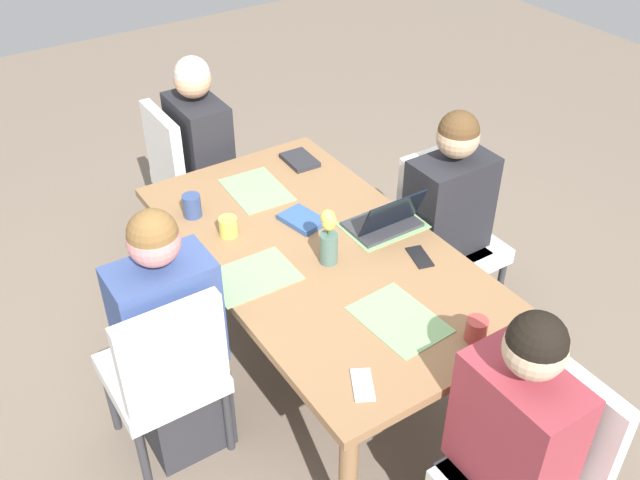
{
  "coord_description": "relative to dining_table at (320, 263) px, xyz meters",
  "views": [
    {
      "loc": [
        -2.09,
        1.36,
        2.6
      ],
      "look_at": [
        0.0,
        0.0,
        0.77
      ],
      "focal_mm": 40.01,
      "sensor_mm": 36.0,
      "label": 1
    }
  ],
  "objects": [
    {
      "name": "ground_plane",
      "position": [
        0.0,
        0.0,
        -0.65
      ],
      "size": [
        10.0,
        10.0,
        0.0
      ],
      "primitive_type": "plane",
      "color": "#756656"
    },
    {
      "name": "dining_table",
      "position": [
        0.0,
        0.0,
        0.0
      ],
      "size": [
        1.83,
        1.0,
        0.72
      ],
      "color": "olive",
      "rests_on": "ground_plane"
    },
    {
      "name": "chair_near_left_near",
      "position": [
        0.06,
        -0.79,
        -0.15
      ],
      "size": [
        0.44,
        0.44,
        0.9
      ],
      "color": "silver",
      "rests_on": "ground_plane"
    },
    {
      "name": "person_near_left_near",
      "position": [
        -0.02,
        -0.73,
        -0.12
      ],
      "size": [
        0.36,
        0.4,
        1.19
      ],
      "color": "#2D2D33",
      "rests_on": "ground_plane"
    },
    {
      "name": "chair_head_left_left_mid",
      "position": [
        -1.22,
        -0.1,
        -0.15
      ],
      "size": [
        0.44,
        0.44,
        0.9
      ],
      "color": "silver",
      "rests_on": "ground_plane"
    },
    {
      "name": "person_head_left_left_mid",
      "position": [
        -1.16,
        -0.02,
        -0.12
      ],
      "size": [
        0.4,
        0.36,
        1.19
      ],
      "color": "#2D2D33",
      "rests_on": "ground_plane"
    },
    {
      "name": "chair_head_right_left_far",
      "position": [
        1.28,
        0.08,
        -0.15
      ],
      "size": [
        0.44,
        0.44,
        0.9
      ],
      "color": "silver",
      "rests_on": "ground_plane"
    },
    {
      "name": "person_head_right_left_far",
      "position": [
        1.22,
        0.01,
        -0.12
      ],
      "size": [
        0.4,
        0.36,
        1.19
      ],
      "color": "#2D2D33",
      "rests_on": "ground_plane"
    },
    {
      "name": "chair_far_right_near",
      "position": [
        -0.09,
        0.79,
        -0.15
      ],
      "size": [
        0.44,
        0.44,
        0.9
      ],
      "color": "silver",
      "rests_on": "ground_plane"
    },
    {
      "name": "person_far_right_near",
      "position": [
        -0.02,
        0.73,
        -0.12
      ],
      "size": [
        0.36,
        0.4,
        1.19
      ],
      "color": "#2D2D33",
      "rests_on": "ground_plane"
    },
    {
      "name": "flower_vase",
      "position": [
        -0.09,
        0.02,
        0.21
      ],
      "size": [
        0.08,
        0.08,
        0.26
      ],
      "color": "#4C6B60",
      "rests_on": "dining_table"
    },
    {
      "name": "placemat_near_left_near",
      "position": [
        -0.01,
        -0.34,
        0.08
      ],
      "size": [
        0.26,
        0.36,
        0.0
      ],
      "primitive_type": "cube",
      "rotation": [
        0.0,
        0.0,
        1.56
      ],
      "color": "#7FAD70",
      "rests_on": "dining_table"
    },
    {
      "name": "placemat_head_left_left_mid",
      "position": [
        -0.55,
        -0.01,
        0.08
      ],
      "size": [
        0.38,
        0.28,
        0.0
      ],
      "primitive_type": "cube",
      "rotation": [
        0.0,
        0.0,
        0.07
      ],
      "color": "#7FAD70",
      "rests_on": "dining_table"
    },
    {
      "name": "placemat_head_right_left_far",
      "position": [
        0.58,
        0.0,
        0.08
      ],
      "size": [
        0.37,
        0.28,
        0.0
      ],
      "primitive_type": "cube",
      "rotation": [
        0.0,
        0.0,
        3.09
      ],
      "color": "#7FAD70",
      "rests_on": "dining_table"
    },
    {
      "name": "placemat_far_right_near",
      "position": [
        -0.01,
        0.34,
        0.08
      ],
      "size": [
        0.26,
        0.36,
        0.0
      ],
      "primitive_type": "cube",
      "rotation": [
        0.0,
        0.0,
        -1.58
      ],
      "color": "#7FAD70",
      "rests_on": "dining_table"
    },
    {
      "name": "laptop_near_left_near",
      "position": [
        -0.03,
        -0.33,
        0.12
      ],
      "size": [
        0.22,
        0.32,
        0.2
      ],
      "color": "#38383D",
      "rests_on": "dining_table"
    },
    {
      "name": "coffee_mug_near_left",
      "position": [
        0.54,
        0.36,
        0.13
      ],
      "size": [
        0.09,
        0.09,
        0.11
      ],
      "primitive_type": "cylinder",
      "color": "#33477A",
      "rests_on": "dining_table"
    },
    {
      "name": "coffee_mug_near_right",
      "position": [
        -0.78,
        -0.18,
        0.12
      ],
      "size": [
        0.08,
        0.08,
        0.09
      ],
      "primitive_type": "cylinder",
      "color": "#AD3D38",
      "rests_on": "dining_table"
    },
    {
      "name": "coffee_mug_centre_left",
      "position": [
        0.32,
        0.29,
        0.12
      ],
      "size": [
        0.08,
        0.08,
        0.09
      ],
      "primitive_type": "cylinder",
      "color": "#DBC64C",
      "rests_on": "dining_table"
    },
    {
      "name": "book_red_cover",
      "position": [
        0.22,
        -0.04,
        0.09
      ],
      "size": [
        0.22,
        0.18,
        0.03
      ],
      "primitive_type": "cube",
      "rotation": [
        0.0,
        0.0,
        0.2
      ],
      "color": "#335693",
      "rests_on": "dining_table"
    },
    {
      "name": "book_blue_cover",
      "position": [
        0.69,
        -0.32,
        0.09
      ],
      "size": [
        0.2,
        0.15,
        0.03
      ],
      "primitive_type": "cube",
      "rotation": [
        0.0,
        0.0,
        -0.04
      ],
      "color": "#28282D",
      "rests_on": "dining_table"
    },
    {
      "name": "phone_black",
      "position": [
        -0.29,
        -0.33,
        0.08
      ],
      "size": [
        0.16,
        0.11,
        0.01
      ],
      "primitive_type": "cube",
      "rotation": [
        0.0,
        0.0,
        2.87
      ],
      "color": "black",
      "rests_on": "dining_table"
    },
    {
      "name": "phone_silver",
      "position": [
        -0.74,
        0.31,
        0.08
      ],
      "size": [
        0.17,
        0.13,
        0.01
      ],
      "primitive_type": "cube",
      "rotation": [
        0.0,
        0.0,
        2.65
      ],
      "color": "silver",
      "rests_on": "dining_table"
    }
  ]
}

